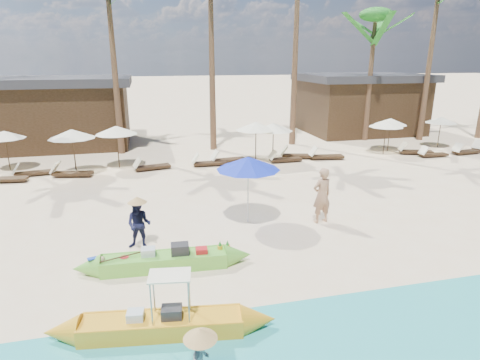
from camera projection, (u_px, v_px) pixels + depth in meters
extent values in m
plane|color=beige|center=(224.00, 258.00, 11.40)|extent=(240.00, 240.00, 0.00)
cube|color=#61B938|center=(165.00, 261.00, 10.78)|extent=(3.34, 0.89, 0.40)
cube|color=white|center=(165.00, 261.00, 10.78)|extent=(2.87, 0.67, 0.18)
cube|color=#262628|center=(180.00, 250.00, 10.77)|extent=(0.49, 0.39, 0.37)
cube|color=silver|center=(148.00, 253.00, 10.69)|extent=(0.38, 0.33, 0.29)
cube|color=red|center=(202.00, 252.00, 10.84)|extent=(0.33, 0.28, 0.23)
cylinder|color=red|center=(125.00, 259.00, 10.61)|extent=(0.23, 0.23, 0.09)
cylinder|color=#262628|center=(114.00, 261.00, 10.47)|extent=(0.21, 0.21, 0.08)
sphere|color=tan|center=(101.00, 260.00, 10.45)|extent=(0.19, 0.19, 0.19)
cylinder|color=orange|center=(220.00, 249.00, 11.06)|extent=(0.15, 0.15, 0.19)
cylinder|color=orange|center=(228.00, 248.00, 11.09)|extent=(0.15, 0.15, 0.19)
cube|color=orange|center=(162.00, 326.00, 8.20)|extent=(3.34, 1.13, 0.39)
cube|color=white|center=(162.00, 325.00, 8.19)|extent=(2.87, 0.87, 0.18)
cube|color=#262628|center=(172.00, 314.00, 8.14)|extent=(0.46, 0.39, 0.31)
cube|color=silver|center=(136.00, 317.00, 8.08)|extent=(0.37, 0.33, 0.27)
cube|color=white|center=(170.00, 275.00, 7.88)|extent=(0.90, 0.68, 0.03)
imported|color=tan|center=(322.00, 196.00, 13.60)|extent=(0.78, 0.59, 1.94)
imported|color=#131535|center=(139.00, 225.00, 11.79)|extent=(0.86, 0.75, 1.50)
cylinder|color=#99999E|center=(248.00, 191.00, 13.59)|extent=(0.05, 0.05, 2.25)
cone|color=#142AC4|center=(248.00, 163.00, 13.30)|extent=(2.15, 2.15, 0.44)
cylinder|color=#3A2617|center=(7.00, 151.00, 20.04)|extent=(0.05, 0.05, 1.94)
cone|color=white|center=(4.00, 135.00, 19.80)|extent=(1.94, 1.94, 0.39)
cube|color=#3A2617|center=(7.00, 179.00, 18.27)|extent=(1.78, 0.74, 0.12)
cylinder|color=#3A2617|center=(74.00, 153.00, 19.18)|extent=(0.05, 0.05, 2.16)
cone|color=white|center=(72.00, 134.00, 18.91)|extent=(2.16, 2.16, 0.43)
cube|color=#3A2617|center=(33.00, 173.00, 19.28)|extent=(1.68, 0.74, 0.11)
cube|color=white|center=(16.00, 169.00, 18.95)|extent=(0.43, 0.57, 0.47)
cube|color=#3A2617|center=(73.00, 173.00, 19.11)|extent=(1.89, 0.95, 0.13)
cube|color=white|center=(55.00, 167.00, 19.00)|extent=(0.52, 0.66, 0.53)
cylinder|color=#3A2617|center=(118.00, 148.00, 20.45)|extent=(0.05, 0.05, 2.11)
cone|color=white|center=(116.00, 130.00, 20.18)|extent=(2.11, 2.11, 0.42)
cube|color=#3A2617|center=(153.00, 167.00, 20.31)|extent=(1.82, 0.90, 0.12)
cube|color=white|center=(137.00, 163.00, 19.91)|extent=(0.50, 0.63, 0.51)
cylinder|color=#3A2617|center=(256.00, 143.00, 21.35)|extent=(0.05, 0.05, 2.17)
cone|color=white|center=(256.00, 126.00, 21.08)|extent=(2.17, 2.17, 0.43)
cube|color=#3A2617|center=(210.00, 163.00, 21.05)|extent=(1.72, 0.59, 0.12)
cube|color=white|center=(195.00, 158.00, 20.81)|extent=(0.39, 0.56, 0.50)
cube|color=#3A2617|center=(229.00, 160.00, 21.67)|extent=(1.88, 0.79, 0.13)
cube|color=white|center=(215.00, 155.00, 21.31)|extent=(0.47, 0.63, 0.53)
cylinder|color=#3A2617|center=(273.00, 143.00, 21.56)|extent=(0.05, 0.05, 2.07)
cone|color=white|center=(273.00, 127.00, 21.30)|extent=(2.07, 2.07, 0.41)
cube|color=#3A2617|center=(298.00, 156.00, 22.58)|extent=(1.93, 1.08, 0.13)
cube|color=white|center=(284.00, 150.00, 22.53)|extent=(0.56, 0.69, 0.54)
cube|color=#3A2617|center=(286.00, 159.00, 21.81)|extent=(1.74, 0.59, 0.12)
cube|color=white|center=(272.00, 155.00, 21.54)|extent=(0.40, 0.56, 0.50)
cylinder|color=#3A2617|center=(385.00, 138.00, 23.35)|extent=(0.05, 0.05, 1.94)
cone|color=white|center=(386.00, 124.00, 23.11)|extent=(1.94, 1.94, 0.39)
cube|color=#3A2617|center=(327.00, 156.00, 22.39)|extent=(1.89, 0.83, 0.13)
cube|color=white|center=(313.00, 151.00, 22.22)|extent=(0.48, 0.64, 0.53)
cylinder|color=#3A2617|center=(389.00, 135.00, 24.20)|extent=(0.05, 0.05, 1.93)
cone|color=white|center=(391.00, 122.00, 23.96)|extent=(1.93, 1.93, 0.39)
cube|color=#3A2617|center=(416.00, 152.00, 23.53)|extent=(1.93, 1.16, 0.13)
cube|color=white|center=(403.00, 146.00, 23.51)|extent=(0.58, 0.69, 0.54)
cube|color=#3A2617|center=(434.00, 155.00, 22.94)|extent=(1.61, 0.56, 0.11)
cube|color=white|center=(423.00, 150.00, 22.71)|extent=(0.37, 0.53, 0.47)
cylinder|color=#3A2617|center=(439.00, 133.00, 25.21)|extent=(0.05, 0.05, 1.87)
cone|color=white|center=(441.00, 120.00, 24.98)|extent=(1.87, 1.87, 0.37)
cube|color=#3A2617|center=(467.00, 152.00, 23.60)|extent=(1.75, 0.70, 0.12)
cube|color=white|center=(457.00, 148.00, 23.28)|extent=(0.43, 0.58, 0.50)
cube|color=white|center=(478.00, 144.00, 23.98)|extent=(0.57, 0.69, 0.53)
cone|color=brown|center=(114.00, 65.00, 22.45)|extent=(0.40, 0.40, 10.08)
cone|color=brown|center=(212.00, 54.00, 23.26)|extent=(0.40, 0.40, 11.26)
cone|color=brown|center=(296.00, 38.00, 24.51)|extent=(0.40, 0.40, 13.16)
cone|color=brown|center=(370.00, 80.00, 26.58)|extent=(0.40, 0.40, 8.07)
ellipsoid|color=#1A6B1A|center=(376.00, 14.00, 25.40)|extent=(2.08, 2.08, 0.88)
cone|color=brown|center=(430.00, 60.00, 26.26)|extent=(0.40, 0.40, 10.64)
cube|color=#3A2617|center=(45.00, 116.00, 25.33)|extent=(10.00, 6.00, 3.80)
cube|color=#2D2D33|center=(40.00, 81.00, 24.70)|extent=(10.80, 6.60, 0.50)
cube|color=#3A2617|center=(360.00, 107.00, 30.24)|extent=(8.00, 6.00, 3.80)
cube|color=#2D2D33|center=(362.00, 77.00, 29.61)|extent=(8.80, 6.60, 0.50)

